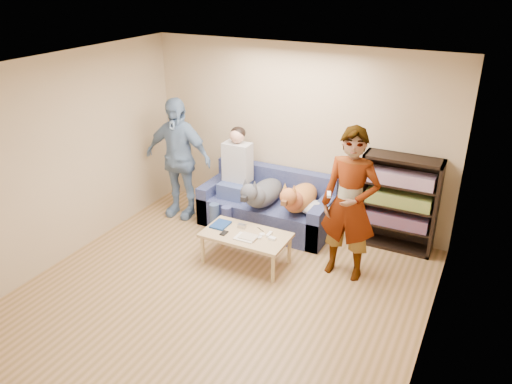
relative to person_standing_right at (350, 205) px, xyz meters
The scene contains 26 objects.
ground 2.03m from the person_standing_right, 129.83° to the right, with size 5.00×5.00×0.00m, color olive.
ceiling 2.44m from the person_standing_right, 129.83° to the right, with size 5.00×5.00×0.00m, color white.
wall_back 1.64m from the person_standing_right, 135.71° to the left, with size 4.50×4.50×0.00m, color tan.
wall_left 3.69m from the person_standing_right, 157.93° to the right, with size 5.00×5.00×0.00m, color tan.
wall_right 1.80m from the person_standing_right, 51.41° to the right, with size 5.00×5.00×0.00m, color tan.
blanket 0.97m from the person_standing_right, 137.38° to the left, with size 0.45×0.38×0.16m, color silver.
person_standing_right is the anchor object (origin of this frame).
person_standing_left 2.80m from the person_standing_right, behind, with size 1.07×0.45×1.83m, color #7C96C7.
held_controller 0.33m from the person_standing_right, 135.00° to the right, with size 0.04×0.13×0.03m, color white.
notebook_blue 1.72m from the person_standing_right, 169.82° to the right, with size 0.20×0.26×0.03m, color navy.
papers 1.35m from the person_standing_right, 159.28° to the right, with size 0.26×0.20×0.01m, color white.
magazine 1.31m from the person_standing_right, 159.67° to the right, with size 0.22×0.17×0.01m, color #C3B59C.
camera_silver 1.44m from the person_standing_right, behind, with size 0.11×0.06×0.05m, color #B3B3B8.
controller_a 1.09m from the person_standing_right, 165.59° to the right, with size 0.04×0.13×0.03m, color white.
controller_b 1.04m from the person_standing_right, 159.45° to the right, with size 0.09×0.06×0.03m, color white.
headphone_cup_a 1.19m from the person_standing_right, 160.44° to the right, with size 0.07×0.07×0.02m, color silver.
headphone_cup_b 1.17m from the person_standing_right, 164.56° to the right, with size 0.07×0.07×0.02m, color white.
pen_orange 1.43m from the person_standing_right, 157.93° to the right, with size 0.01×0.01×0.14m, color #E35720.
pen_black 1.22m from the person_standing_right, behind, with size 0.01×0.01×0.14m, color black.
wallet 1.62m from the person_standing_right, 162.55° to the right, with size 0.07×0.12×0.01m, color black.
sofa 1.71m from the person_standing_right, 152.86° to the left, with size 1.90×0.85×0.82m.
person_seated 1.99m from the person_standing_right, 162.63° to the left, with size 0.40×0.73×1.47m.
dog_gray 1.49m from the person_standing_right, 161.32° to the left, with size 0.38×1.23×0.55m.
dog_tan 1.09m from the person_standing_right, 147.05° to the left, with size 0.37×1.15×0.54m.
coffee_table 1.38m from the person_standing_right, 164.35° to the right, with size 1.10×0.60×0.42m.
bookshelf 1.07m from the person_standing_right, 67.19° to the left, with size 1.00×0.34×1.30m.
Camera 1 is at (2.54, -3.84, 3.52)m, focal length 35.00 mm.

